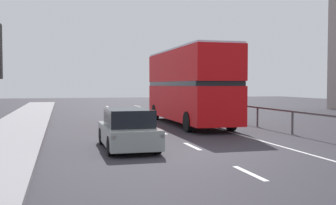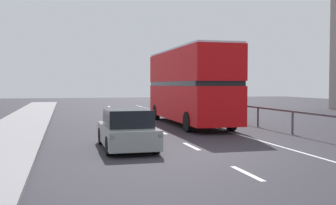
% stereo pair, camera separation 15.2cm
% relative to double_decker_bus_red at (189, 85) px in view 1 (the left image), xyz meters
% --- Properties ---
extents(ground_plane, '(74.72, 120.00, 0.10)m').
position_rel_double_decker_bus_red_xyz_m(ground_plane, '(-2.37, -9.30, -2.35)').
color(ground_plane, '#2C2930').
extents(lane_paint_markings, '(3.35, 46.00, 0.01)m').
position_rel_double_decker_bus_red_xyz_m(lane_paint_markings, '(-0.29, -0.47, -2.30)').
color(lane_paint_markings, silver).
rests_on(lane_paint_markings, ground).
extents(bridge_side_railing, '(0.10, 42.00, 1.10)m').
position_rel_double_decker_bus_red_xyz_m(bridge_side_railing, '(3.29, -0.30, -1.41)').
color(bridge_side_railing, '#4C494D').
rests_on(bridge_side_railing, ground).
extents(double_decker_bus_red, '(2.55, 10.25, 4.30)m').
position_rel_double_decker_bus_red_xyz_m(double_decker_bus_red, '(0.00, 0.00, 0.00)').
color(double_decker_bus_red, red).
rests_on(double_decker_bus_red, ground).
extents(hatchback_car_near, '(1.77, 4.09, 1.44)m').
position_rel_double_decker_bus_red_xyz_m(hatchback_car_near, '(-4.79, -7.96, -1.62)').
color(hatchback_car_near, gray).
rests_on(hatchback_car_near, ground).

